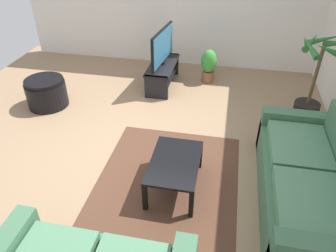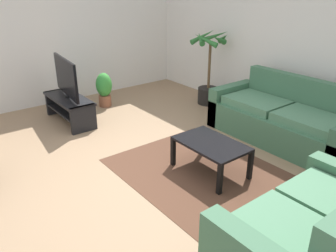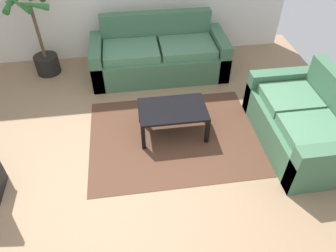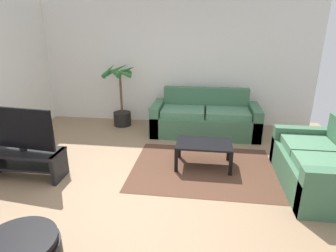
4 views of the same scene
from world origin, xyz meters
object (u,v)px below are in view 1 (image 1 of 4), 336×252
Objects in this scene: couch_main at (309,185)px; ottoman at (47,93)px; tv_stand at (163,71)px; coffee_table at (175,165)px; tv at (163,46)px; potted_palm at (313,88)px; potted_plant_small at (209,65)px.

couch_main is 3.28× the size of ottoman.
tv_stand is 2.67m from coffee_table.
tv is at bearing -139.94° from couch_main.
couch_main is 1.89m from potted_palm.
tv_stand is at bearing -96.31° from tv.
potted_plant_small is at bearing -154.98° from couch_main.
tv is 2.56m from potted_palm.
potted_plant_small is (-0.33, 0.81, -0.41)m from tv.
potted_palm is 2.08× the size of ottoman.
coffee_table is (2.58, 0.70, -0.41)m from tv.
coffee_table is at bearing 15.12° from tv.
potted_palm reaches higher than tv.
coffee_table is at bearing 15.18° from tv_stand.
couch_main is 3.20m from potted_plant_small.
tv_stand reaches higher than coffee_table.
potted_palm is at bearing 73.42° from tv.
potted_plant_small is (-1.05, -1.63, -0.21)m from potted_palm.
tv_stand is 2.06m from ottoman.
potted_palm is 4.21m from ottoman.
potted_plant_small is 2.93m from ottoman.
tv_stand is 0.48m from tv.
couch_main reaches higher than tv_stand.
tv_stand is at bearing -106.57° from potted_palm.
tv reaches higher than potted_plant_small.
tv is 1.62× the size of ottoman.
tv is (-2.58, -2.17, 0.46)m from couch_main.
potted_palm is at bearing 171.46° from couch_main.
potted_plant_small is (-2.90, -1.35, 0.04)m from couch_main.
ottoman is at bearing -57.58° from tv.
tv is at bearing 83.69° from tv_stand.
potted_plant_small is at bearing 119.27° from ottoman.
potted_palm is at bearing 73.43° from tv_stand.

